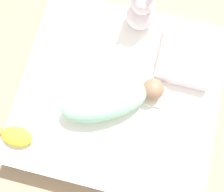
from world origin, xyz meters
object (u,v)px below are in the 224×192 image
(swaddled_baby, at_px, (109,100))
(turtle_plush, at_px, (15,136))
(pillow, at_px, (186,58))
(bunny_plush, at_px, (141,10))

(swaddled_baby, bearing_deg, turtle_plush, -173.55)
(swaddled_baby, relative_size, turtle_plush, 2.70)
(swaddled_baby, height_order, pillow, swaddled_baby)
(bunny_plush, distance_m, turtle_plush, 0.97)
(bunny_plush, relative_size, turtle_plush, 1.60)
(turtle_plush, bearing_deg, bunny_plush, -120.74)
(pillow, bearing_deg, swaddled_baby, 44.19)
(turtle_plush, bearing_deg, pillow, -140.83)
(pillow, distance_m, turtle_plush, 1.04)
(pillow, height_order, turtle_plush, pillow)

